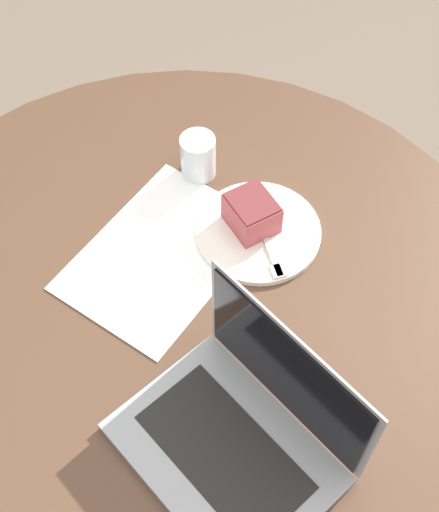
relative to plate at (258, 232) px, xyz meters
The scene contains 8 objects.
ground_plane 0.78m from the plate, 13.74° to the left, with size 12.00×12.00×0.00m, color #6B5B4C.
dining_table 0.25m from the plate, 13.74° to the left, with size 1.21×1.21×0.74m.
paper_document 0.18m from the plate, 18.91° to the right, with size 0.42×0.36×0.00m.
plate is the anchor object (origin of this frame).
cake_slice 0.04m from the plate, 79.56° to the right, with size 0.08×0.09×0.07m.
fork 0.05m from the plate, 80.10° to the left, with size 0.07×0.17×0.00m.
water_glass 0.19m from the plate, 87.18° to the right, with size 0.07×0.07×0.09m.
laptop 0.40m from the plate, 50.20° to the left, with size 0.28×0.35×0.23m.
Camera 1 is at (0.29, 0.56, 1.80)m, focal length 50.00 mm.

